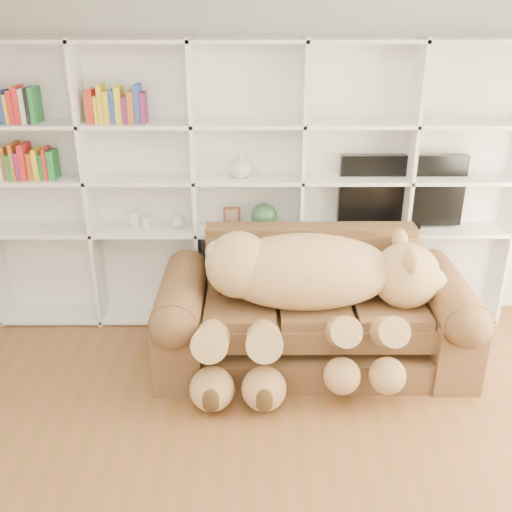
{
  "coord_description": "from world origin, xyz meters",
  "views": [
    {
      "loc": [
        0.04,
        -2.26,
        2.6
      ],
      "look_at": [
        0.06,
        1.63,
        0.9
      ],
      "focal_mm": 40.0,
      "sensor_mm": 36.0,
      "label": 1
    }
  ],
  "objects_px": {
    "teddy_bear": "(308,290)",
    "gift_box": "(461,358)",
    "sofa": "(312,316)",
    "tv": "(401,192)"
  },
  "relations": [
    {
      "from": "teddy_bear",
      "to": "gift_box",
      "type": "bearing_deg",
      "value": 3.51
    },
    {
      "from": "sofa",
      "to": "gift_box",
      "type": "distance_m",
      "value": 1.19
    },
    {
      "from": "sofa",
      "to": "tv",
      "type": "bearing_deg",
      "value": 42.21
    },
    {
      "from": "teddy_bear",
      "to": "tv",
      "type": "bearing_deg",
      "value": 49.21
    },
    {
      "from": "sofa",
      "to": "gift_box",
      "type": "bearing_deg",
      "value": -8.52
    },
    {
      "from": "teddy_bear",
      "to": "tv",
      "type": "distance_m",
      "value": 1.33
    },
    {
      "from": "sofa",
      "to": "tv",
      "type": "relative_size",
      "value": 2.25
    },
    {
      "from": "sofa",
      "to": "tv",
      "type": "distance_m",
      "value": 1.33
    },
    {
      "from": "sofa",
      "to": "teddy_bear",
      "type": "height_order",
      "value": "teddy_bear"
    },
    {
      "from": "sofa",
      "to": "gift_box",
      "type": "xyz_separation_m",
      "value": [
        1.15,
        -0.17,
        -0.27
      ]
    }
  ]
}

